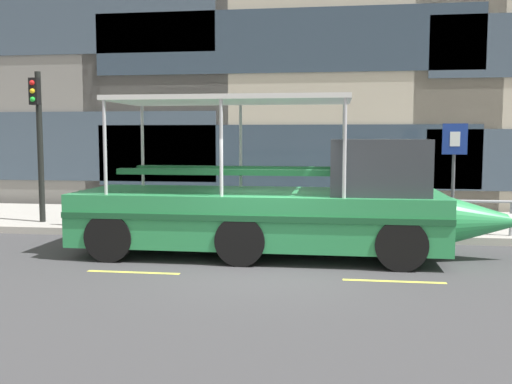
{
  "coord_description": "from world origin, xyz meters",
  "views": [
    {
      "loc": [
        1.41,
        -11.04,
        2.55
      ],
      "look_at": [
        -0.44,
        1.87,
        1.3
      ],
      "focal_mm": 40.79,
      "sensor_mm": 36.0,
      "label": 1
    }
  ],
  "objects_px": {
    "traffic_light_pole": "(38,132)",
    "duck_tour_boat": "(285,205)",
    "parking_sign": "(454,159)",
    "pedestrian_near_bow": "(395,187)"
  },
  "relations": [
    {
      "from": "parking_sign",
      "to": "duck_tour_boat",
      "type": "relative_size",
      "value": 0.28
    },
    {
      "from": "duck_tour_boat",
      "to": "pedestrian_near_bow",
      "type": "distance_m",
      "value": 4.26
    },
    {
      "from": "traffic_light_pole",
      "to": "duck_tour_boat",
      "type": "xyz_separation_m",
      "value": [
        7.02,
        -2.64,
        -1.61
      ]
    },
    {
      "from": "duck_tour_boat",
      "to": "pedestrian_near_bow",
      "type": "relative_size",
      "value": 5.59
    },
    {
      "from": "traffic_light_pole",
      "to": "duck_tour_boat",
      "type": "relative_size",
      "value": 0.43
    },
    {
      "from": "duck_tour_boat",
      "to": "traffic_light_pole",
      "type": "bearing_deg",
      "value": 159.4
    },
    {
      "from": "parking_sign",
      "to": "pedestrian_near_bow",
      "type": "distance_m",
      "value": 1.72
    },
    {
      "from": "parking_sign",
      "to": "pedestrian_near_bow",
      "type": "height_order",
      "value": "parking_sign"
    },
    {
      "from": "parking_sign",
      "to": "duck_tour_boat",
      "type": "height_order",
      "value": "duck_tour_boat"
    },
    {
      "from": "traffic_light_pole",
      "to": "duck_tour_boat",
      "type": "height_order",
      "value": "traffic_light_pole"
    }
  ]
}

